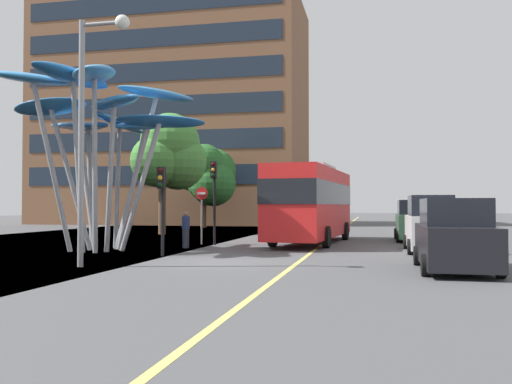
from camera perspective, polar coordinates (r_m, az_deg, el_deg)
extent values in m
cube|color=#4C4C4F|center=(18.39, -4.01, -7.39)|extent=(120.00, 240.00, 0.10)
cube|color=#E0D666|center=(17.84, 4.22, -7.42)|extent=(0.16, 144.00, 0.01)
cube|color=red|center=(27.34, 5.78, -1.14)|extent=(3.33, 10.40, 3.27)
cube|color=black|center=(27.34, 5.77, -0.18)|extent=(3.36, 10.50, 1.05)
cube|color=yellow|center=(32.34, 7.53, 1.19)|extent=(1.35, 0.22, 0.36)
cube|color=#B2B2B7|center=(27.40, 5.77, 2.53)|extent=(2.14, 3.72, 0.24)
cylinder|color=black|center=(30.29, 9.24, -4.00)|extent=(0.36, 0.98, 0.96)
cylinder|color=black|center=(30.72, 4.70, -3.98)|extent=(0.36, 0.98, 0.96)
cylinder|color=black|center=(24.39, 7.32, -4.65)|extent=(0.36, 0.98, 0.96)
cylinder|color=black|center=(24.92, 1.73, -4.59)|extent=(0.36, 0.98, 0.96)
cylinder|color=#9EA0A5|center=(22.99, -11.85, 0.57)|extent=(1.85, 0.24, 5.35)
ellipsoid|color=#2D7FD1|center=(22.90, -9.92, 7.22)|extent=(3.88, 1.45, 0.74)
cylinder|color=#9EA0A5|center=(24.12, -12.64, 0.57)|extent=(1.19, 1.00, 5.41)
ellipsoid|color=#388EDB|center=(24.50, -11.28, 6.84)|extent=(3.09, 2.87, 0.93)
cylinder|color=#9EA0A5|center=(24.64, -12.20, 2.31)|extent=(1.47, 1.84, 6.95)
ellipsoid|color=#388EDB|center=(25.57, -10.19, 9.97)|extent=(3.39, 3.86, 0.56)
cylinder|color=#9EA0A5|center=(25.02, -14.13, 0.70)|extent=(0.24, 0.51, 5.54)
ellipsoid|color=#4299E0|center=(25.40, -13.92, 6.93)|extent=(1.49, 4.15, 0.95)
cylinder|color=#9EA0A5|center=(25.11, -16.81, 0.51)|extent=(0.75, 0.73, 5.38)
ellipsoid|color=#2D7FD1|center=(25.64, -16.99, 6.47)|extent=(3.55, 3.48, 0.63)
cylinder|color=#9EA0A5|center=(24.77, -17.16, 0.56)|extent=(1.48, 0.98, 5.42)
ellipsoid|color=#2D7FD1|center=(25.61, -17.91, 6.54)|extent=(4.41, 3.43, 0.74)
cylinder|color=#9EA0A5|center=(24.26, -18.68, 1.36)|extent=(1.94, 0.53, 6.06)
ellipsoid|color=#4299E0|center=(24.90, -20.52, 8.26)|extent=(3.26, 2.11, 1.00)
cylinder|color=#9EA0A5|center=(23.29, -20.41, 2.50)|extent=(1.31, 1.39, 6.87)
ellipsoid|color=#4299E0|center=(23.59, -22.16, 10.85)|extent=(2.96, 3.04, 0.58)
cylinder|color=#9EA0A5|center=(22.71, -17.97, 2.64)|extent=(0.32, 0.91, 6.90)
ellipsoid|color=#2D7FD1|center=(22.94, -18.45, 11.30)|extent=(1.77, 4.45, 0.61)
cylinder|color=#9EA0A5|center=(22.40, -16.35, 2.78)|extent=(0.43, 0.74, 6.97)
ellipsoid|color=#4CA3E5|center=(22.67, -16.39, 11.64)|extent=(2.74, 3.86, 1.06)
cylinder|color=#9EA0A5|center=(22.67, -14.86, 1.42)|extent=(0.84, 0.82, 5.96)
ellipsoid|color=#2D7FD1|center=(22.64, -14.48, 8.98)|extent=(3.95, 3.89, 0.80)
cylinder|color=black|center=(20.68, -9.64, -2.01)|extent=(0.12, 0.12, 3.28)
cube|color=black|center=(20.57, -9.77, 1.45)|extent=(0.28, 0.24, 0.80)
sphere|color=#390706|center=(20.46, -9.90, 2.19)|extent=(0.18, 0.18, 0.18)
sphere|color=orange|center=(20.45, -9.90, 1.46)|extent=(0.18, 0.18, 0.18)
sphere|color=black|center=(20.44, -9.91, 0.74)|extent=(0.18, 0.18, 0.18)
cylinder|color=black|center=(26.07, -4.31, -1.18)|extent=(0.12, 0.12, 3.93)
cube|color=black|center=(25.99, -4.40, 2.28)|extent=(0.28, 0.24, 0.80)
sphere|color=#390706|center=(25.88, -4.48, 2.88)|extent=(0.18, 0.18, 0.18)
sphere|color=orange|center=(25.86, -4.48, 2.30)|extent=(0.18, 0.18, 0.18)
sphere|color=black|center=(25.85, -4.48, 1.73)|extent=(0.18, 0.18, 0.18)
cube|color=black|center=(16.71, 19.88, -5.19)|extent=(1.86, 4.48, 1.12)
cube|color=black|center=(16.67, 19.85, -1.96)|extent=(1.71, 2.47, 0.77)
cylinder|color=black|center=(18.26, 22.21, -6.23)|extent=(0.20, 0.60, 0.60)
cylinder|color=black|center=(18.03, 16.34, -6.34)|extent=(0.20, 0.60, 0.60)
cylinder|color=black|center=(15.54, 24.02, -7.08)|extent=(0.20, 0.60, 0.60)
cylinder|color=black|center=(15.27, 17.11, -7.24)|extent=(0.20, 0.60, 0.60)
cube|color=silver|center=(23.19, 17.59, -3.94)|extent=(1.73, 4.57, 1.27)
cube|color=black|center=(23.16, 17.57, -1.36)|extent=(1.59, 2.51, 0.82)
cylinder|color=black|center=(24.72, 19.29, -4.96)|extent=(0.20, 0.60, 0.60)
cylinder|color=black|center=(24.56, 15.27, -5.01)|extent=(0.20, 0.60, 0.60)
cylinder|color=black|center=(21.92, 20.22, -5.42)|extent=(0.20, 0.60, 0.60)
cylinder|color=black|center=(21.74, 15.68, -5.48)|extent=(0.20, 0.60, 0.60)
cube|color=#2D5138|center=(30.06, 16.05, -3.40)|extent=(1.73, 4.42, 1.21)
cube|color=black|center=(30.04, 16.04, -1.53)|extent=(1.59, 2.43, 0.75)
cylinder|color=black|center=(31.52, 17.46, -4.18)|extent=(0.20, 0.60, 0.60)
cylinder|color=black|center=(31.40, 14.30, -4.21)|extent=(0.20, 0.60, 0.60)
cylinder|color=black|center=(28.79, 17.96, -4.45)|extent=(0.20, 0.60, 0.60)
cylinder|color=black|center=(28.67, 14.51, -4.49)|extent=(0.20, 0.60, 0.60)
cylinder|color=gray|center=(17.71, -17.65, 4.87)|extent=(0.18, 0.18, 7.56)
cylinder|color=gray|center=(18.15, -15.65, 16.44)|extent=(1.34, 0.12, 0.12)
sphere|color=silver|center=(17.86, -13.66, 16.72)|extent=(0.44, 0.44, 0.44)
cylinder|color=brown|center=(36.13, -9.70, -1.46)|extent=(0.48, 0.48, 3.63)
sphere|color=#428438|center=(37.38, -9.15, 3.56)|extent=(3.61, 3.61, 3.61)
sphere|color=#428438|center=(36.95, -8.90, 5.04)|extent=(3.96, 3.96, 3.96)
sphere|color=#428438|center=(36.28, -10.27, 3.17)|extent=(3.39, 3.39, 3.39)
sphere|color=#428438|center=(36.93, -8.09, 3.17)|extent=(3.82, 3.82, 3.82)
cylinder|color=brown|center=(46.56, -5.46, -1.93)|extent=(0.49, 0.49, 2.85)
sphere|color=#286028|center=(47.88, -6.42, 1.70)|extent=(2.84, 2.84, 2.84)
sphere|color=#286028|center=(46.94, -4.41, 2.20)|extent=(3.83, 3.83, 3.83)
sphere|color=#286028|center=(45.98, -4.48, 0.91)|extent=(3.84, 3.84, 3.84)
sphere|color=#286028|center=(46.47, -4.86, 1.24)|extent=(3.86, 3.86, 3.86)
sphere|color=#286028|center=(46.00, -5.36, 2.97)|extent=(3.24, 3.24, 3.24)
cylinder|color=#2D3342|center=(24.39, -7.28, -4.79)|extent=(0.29, 0.29, 0.84)
cylinder|color=navy|center=(24.36, -7.28, -3.16)|extent=(0.34, 0.34, 0.56)
sphere|color=#937056|center=(24.35, -7.28, -2.25)|extent=(0.22, 0.22, 0.22)
cylinder|color=gray|center=(26.57, -5.64, -2.46)|extent=(0.08, 0.08, 2.75)
cylinder|color=red|center=(26.54, -5.66, -0.14)|extent=(0.60, 0.03, 0.60)
cube|color=white|center=(26.51, -5.68, -0.14)|extent=(0.40, 0.04, 0.11)
cube|color=brown|center=(58.79, -8.43, 7.83)|extent=(26.70, 13.00, 22.55)
cube|color=#1E2838|center=(52.06, -10.97, 1.72)|extent=(25.10, 0.08, 1.80)
cube|color=#1E2838|center=(52.33, -10.96, 5.24)|extent=(25.10, 0.08, 1.80)
cube|color=#1E2838|center=(52.80, -10.94, 8.72)|extent=(25.10, 0.08, 1.80)
cube|color=#1E2838|center=(53.46, -10.92, 12.12)|extent=(25.10, 0.08, 1.80)
cube|color=#1E2838|center=(54.30, -10.91, 15.43)|extent=(25.10, 0.08, 1.80)
cube|color=#1E2838|center=(55.31, -10.89, 18.62)|extent=(25.10, 0.08, 1.80)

